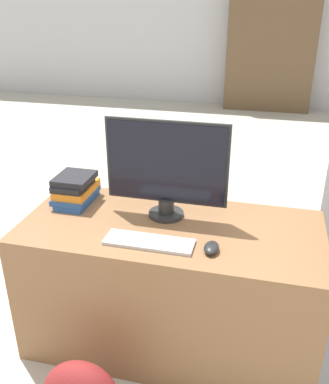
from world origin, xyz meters
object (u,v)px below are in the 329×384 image
mouse (211,248)px  book_stack (76,189)px  monitor (166,168)px  keyboard (149,242)px

mouse → book_stack: 0.86m
monitor → keyboard: (-0.01, -0.29, -0.26)m
book_stack → mouse: bearing=-21.5°
keyboard → book_stack: 0.60m
monitor → book_stack: (-0.52, 0.03, -0.19)m
monitor → mouse: bearing=-45.6°
keyboard → mouse: mouse is taller
monitor → mouse: size_ratio=5.75×
monitor → keyboard: 0.39m
monitor → keyboard: monitor is taller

